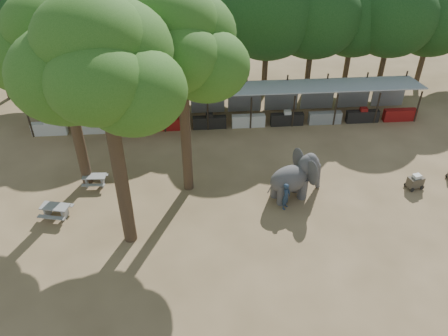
{
  "coord_description": "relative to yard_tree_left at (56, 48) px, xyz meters",
  "views": [
    {
      "loc": [
        -2.56,
        -14.41,
        15.77
      ],
      "look_at": [
        -1.0,
        5.0,
        2.0
      ],
      "focal_mm": 35.0,
      "sensor_mm": 36.0,
      "label": 1
    }
  ],
  "objects": [
    {
      "name": "yard_tree_center",
      "position": [
        3.0,
        -5.0,
        1.01
      ],
      "size": [
        7.1,
        6.9,
        12.04
      ],
      "color": "#332316",
      "rests_on": "ground"
    },
    {
      "name": "vendor_stalls",
      "position": [
        9.13,
        6.65,
        -7.02
      ],
      "size": [
        28.0,
        2.99,
        2.8
      ],
      "color": "#979A9E",
      "rests_on": "ground"
    },
    {
      "name": "yard_tree_back",
      "position": [
        6.0,
        -1.0,
        0.34
      ],
      "size": [
        7.1,
        6.9,
        11.36
      ],
      "color": "#332316",
      "rests_on": "ground"
    },
    {
      "name": "handler",
      "position": [
        11.43,
        -3.44,
        -7.39
      ],
      "size": [
        0.65,
        0.7,
        1.62
      ],
      "primitive_type": "imported",
      "rotation": [
        0.0,
        0.0,
        0.97
      ],
      "color": "#26384C",
      "rests_on": "ground"
    },
    {
      "name": "elephant",
      "position": [
        12.18,
        -2.35,
        -6.91
      ],
      "size": [
        3.48,
        2.63,
        2.59
      ],
      "rotation": [
        0.0,
        0.0,
        0.34
      ],
      "color": "#403E3E",
      "rests_on": "ground"
    },
    {
      "name": "picnic_table_far",
      "position": [
        0.64,
        -0.5,
        -7.76
      ],
      "size": [
        1.41,
        1.28,
        0.68
      ],
      "rotation": [
        0.0,
        0.0,
        -0.05
      ],
      "color": "gray",
      "rests_on": "ground"
    },
    {
      "name": "cart_front",
      "position": [
        19.32,
        -2.27,
        -7.74
      ],
      "size": [
        1.09,
        0.84,
        0.94
      ],
      "rotation": [
        0.0,
        0.0,
        0.25
      ],
      "color": "#3C3428",
      "rests_on": "ground"
    },
    {
      "name": "ground",
      "position": [
        9.13,
        -7.19,
        -8.2
      ],
      "size": [
        100.0,
        100.0,
        0.0
      ],
      "primitive_type": "plane",
      "color": "brown",
      "rests_on": "ground"
    },
    {
      "name": "yard_tree_left",
      "position": [
        0.0,
        0.0,
        0.0
      ],
      "size": [
        7.1,
        6.9,
        11.02
      ],
      "color": "#332316",
      "rests_on": "ground"
    },
    {
      "name": "picnic_table_near",
      "position": [
        -0.99,
        -3.19,
        -7.71
      ],
      "size": [
        1.76,
        1.65,
        0.74
      ],
      "rotation": [
        0.0,
        0.0,
        -0.24
      ],
      "color": "gray",
      "rests_on": "ground"
    },
    {
      "name": "backdrop_trees",
      "position": [
        9.13,
        11.81,
        -2.69
      ],
      "size": [
        46.46,
        5.95,
        8.33
      ],
      "color": "#332316",
      "rests_on": "ground"
    }
  ]
}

